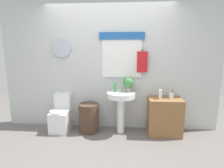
{
  "coord_description": "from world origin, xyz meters",
  "views": [
    {
      "loc": [
        0.35,
        -2.61,
        1.67
      ],
      "look_at": [
        0.08,
        0.8,
        0.99
      ],
      "focal_mm": 29.76,
      "sensor_mm": 36.0,
      "label": 1
    }
  ],
  "objects": [
    {
      "name": "pedestal_sink",
      "position": [
        0.25,
        0.85,
        0.63
      ],
      "size": [
        0.55,
        0.55,
        0.82
      ],
      "color": "white",
      "rests_on": "ground_plane"
    },
    {
      "name": "back_wall",
      "position": [
        0.0,
        1.15,
        1.31
      ],
      "size": [
        4.4,
        0.18,
        2.6
      ],
      "color": "silver",
      "rests_on": "ground_plane"
    },
    {
      "name": "toilet",
      "position": [
        -0.96,
        0.88,
        0.29
      ],
      "size": [
        0.38,
        0.51,
        0.76
      ],
      "color": "white",
      "rests_on": "ground_plane"
    },
    {
      "name": "potted_plant",
      "position": [
        0.39,
        0.91,
        0.98
      ],
      "size": [
        0.21,
        0.21,
        0.28
      ],
      "color": "slate",
      "rests_on": "pedestal_sink"
    },
    {
      "name": "lotion_bottle",
      "position": [
        0.98,
        0.81,
        0.81
      ],
      "size": [
        0.05,
        0.05,
        0.18
      ],
      "primitive_type": "cylinder",
      "color": "white",
      "rests_on": "wooden_cabinet"
    },
    {
      "name": "ground_plane",
      "position": [
        0.0,
        0.0,
        0.0
      ],
      "size": [
        8.0,
        8.0,
        0.0
      ],
      "primitive_type": "plane",
      "color": "slate"
    },
    {
      "name": "wooden_cabinet",
      "position": [
        1.09,
        0.85,
        0.36
      ],
      "size": [
        0.63,
        0.44,
        0.72
      ],
      "primitive_type": "cube",
      "color": "olive",
      "rests_on": "ground_plane"
    },
    {
      "name": "toothbrush_cup",
      "position": [
        1.2,
        0.87,
        0.77
      ],
      "size": [
        0.08,
        0.08,
        0.18
      ],
      "color": "silver",
      "rests_on": "wooden_cabinet"
    },
    {
      "name": "soap_bottle",
      "position": [
        0.13,
        0.9,
        0.91
      ],
      "size": [
        0.05,
        0.05,
        0.18
      ],
      "primitive_type": "cylinder",
      "color": "green",
      "rests_on": "pedestal_sink"
    },
    {
      "name": "faucet",
      "position": [
        0.25,
        0.97,
        0.87
      ],
      "size": [
        0.03,
        0.03,
        0.1
      ],
      "primitive_type": "cylinder",
      "color": "silver",
      "rests_on": "pedestal_sink"
    },
    {
      "name": "laundry_hamper",
      "position": [
        -0.39,
        0.85,
        0.29
      ],
      "size": [
        0.39,
        0.39,
        0.57
      ],
      "primitive_type": "cylinder",
      "color": "#4C3828",
      "rests_on": "ground_plane"
    }
  ]
}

